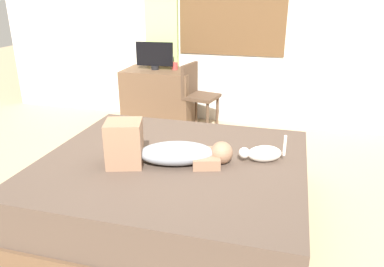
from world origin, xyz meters
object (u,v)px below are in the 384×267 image
Objects in this scene: bed at (173,187)px; tv_monitor at (155,55)px; cup at (175,66)px; chair_by_desk at (197,92)px; desk at (160,97)px; cat at (262,153)px; person_lying at (163,150)px.

bed is 4.29× the size of tv_monitor.
chair_by_desk reaches higher than cup.
cup reaches higher than bed.
cat is at bearing -51.11° from desk.
desk reaches higher than cat.
tv_monitor reaches higher than person_lying.
chair_by_desk is at bearing 97.52° from person_lying.
chair_by_desk is (0.59, -0.12, -0.41)m from tv_monitor.
cat reaches higher than bed.
desk is 0.47m from cup.
desk is 1.05× the size of chair_by_desk.
tv_monitor is 0.29m from cup.
tv_monitor is (-1.56, 1.88, 0.37)m from cat.
cat is 3.77× the size of cup.
desk is at bearing 0.00° from tv_monitor.
desk is at bearing -159.56° from cup.
tv_monitor is (-0.89, 2.02, 0.68)m from bed.
bed is 0.75m from cat.
tv_monitor is 0.56× the size of chair_by_desk.
person_lying is at bearing -114.80° from bed.
tv_monitor is at bearing 129.77° from cat.
desk is 0.55m from tv_monitor.
cat is (0.71, 0.24, -0.05)m from person_lying.
chair_by_desk reaches higher than cat.
cup is (0.20, 0.07, 0.42)m from desk.
chair_by_desk is at bearing -12.60° from desk.
chair_by_desk is (0.54, -0.12, 0.14)m from desk.
desk reaches higher than bed.
tv_monitor reaches higher than bed.
tv_monitor is 0.73m from chair_by_desk.
desk is (-1.51, 1.88, -0.18)m from cat.
cat is 2.42m from desk.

